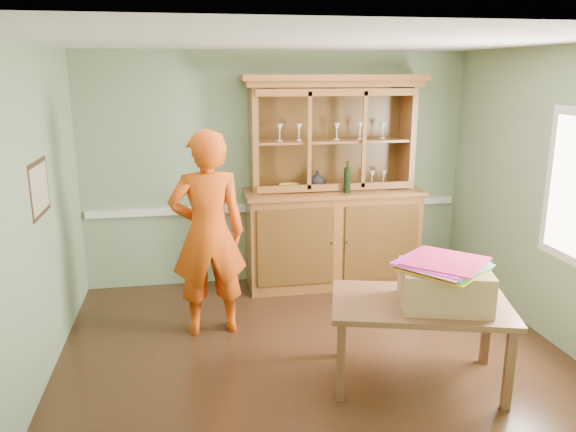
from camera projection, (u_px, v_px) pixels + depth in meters
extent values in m
plane|color=#412315|center=(314.00, 355.00, 5.03)|extent=(4.50, 4.50, 0.00)
plane|color=white|center=(318.00, 41.00, 4.36)|extent=(4.50, 4.50, 0.00)
plane|color=gray|center=(278.00, 169.00, 6.60)|extent=(4.50, 0.00, 4.50)
plane|color=gray|center=(31.00, 222.00, 4.31)|extent=(0.00, 4.00, 4.00)
plane|color=gray|center=(558.00, 199.00, 5.08)|extent=(0.00, 4.00, 4.00)
plane|color=gray|center=(407.00, 304.00, 2.79)|extent=(4.50, 0.00, 4.50)
cube|color=white|center=(278.00, 207.00, 6.69)|extent=(4.41, 0.05, 0.08)
cube|color=#322314|center=(40.00, 188.00, 4.55)|extent=(0.03, 0.60, 0.46)
cube|color=beige|center=(41.00, 188.00, 4.55)|extent=(0.01, 0.52, 0.38)
cube|color=brown|center=(332.00, 239.00, 6.61)|extent=(1.98, 0.61, 1.10)
cube|color=brown|center=(333.00, 192.00, 6.46)|extent=(2.05, 0.67, 0.04)
cube|color=brown|center=(328.00, 137.00, 6.59)|extent=(1.87, 0.04, 1.16)
cube|color=brown|center=(253.00, 140.00, 6.25)|extent=(0.07, 0.42, 1.16)
cube|color=brown|center=(407.00, 137.00, 6.57)|extent=(0.07, 0.42, 1.16)
cube|color=brown|center=(333.00, 83.00, 6.26)|extent=(1.98, 0.48, 0.07)
cube|color=brown|center=(334.00, 77.00, 6.22)|extent=(2.07, 0.53, 0.07)
cube|color=brown|center=(332.00, 141.00, 6.42)|extent=(1.74, 0.36, 0.03)
imported|color=#B2B2B7|center=(317.00, 180.00, 6.50)|extent=(0.20, 0.20, 0.21)
imported|color=gold|center=(289.00, 187.00, 6.46)|extent=(0.24, 0.24, 0.06)
cylinder|color=black|center=(347.00, 177.00, 6.26)|extent=(0.08, 0.08, 0.35)
cube|color=brown|center=(420.00, 304.00, 4.46)|extent=(1.57, 1.18, 0.05)
cube|color=brown|center=(341.00, 362.00, 4.28)|extent=(0.08, 0.08, 0.65)
cube|color=brown|center=(341.00, 323.00, 4.94)|extent=(0.08, 0.08, 0.65)
cube|color=brown|center=(509.00, 369.00, 4.16)|extent=(0.08, 0.08, 0.65)
cube|color=brown|center=(486.00, 328.00, 4.82)|extent=(0.08, 0.08, 0.65)
cube|color=#AA7D57|center=(444.00, 286.00, 4.35)|extent=(0.78, 0.69, 0.31)
cube|color=gold|center=(442.00, 268.00, 4.30)|extent=(0.77, 0.77, 0.01)
cube|color=gold|center=(442.00, 267.00, 4.30)|extent=(0.77, 0.77, 0.01)
cube|color=#3BCB82|center=(442.00, 265.00, 4.30)|extent=(0.77, 0.77, 0.01)
cube|color=#29BDC5|center=(442.00, 264.00, 4.29)|extent=(0.77, 0.77, 0.01)
cube|color=pink|center=(442.00, 263.00, 4.29)|extent=(0.77, 0.77, 0.01)
cube|color=#DA21CD|center=(442.00, 262.00, 4.29)|extent=(0.77, 0.77, 0.01)
cube|color=#D6205A|center=(443.00, 261.00, 4.29)|extent=(0.77, 0.77, 0.01)
imported|color=#E14C0E|center=(208.00, 234.00, 5.28)|extent=(0.75, 0.53, 1.97)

